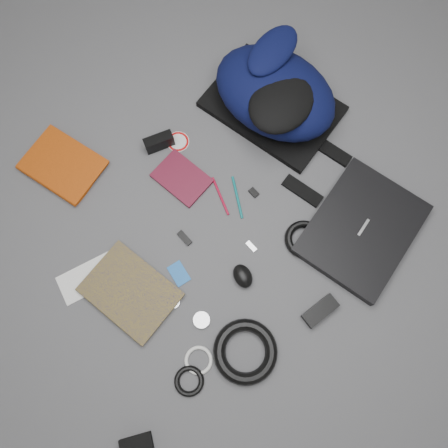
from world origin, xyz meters
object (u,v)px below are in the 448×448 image
dvd_case (182,178)px  comic_book (109,318)px  backpack (275,92)px  compact_camera (159,142)px  textbook_red (45,187)px  mouse (243,276)px  power_brick (320,311)px  laptop (362,229)px

dvd_case → comic_book: bearing=-164.4°
backpack → compact_camera: (-0.44, 0.08, -0.08)m
backpack → textbook_red: size_ratio=1.89×
mouse → power_brick: 0.28m
backpack → mouse: (-0.43, -0.49, -0.08)m
backpack → textbook_red: backpack is taller
textbook_red → mouse: (0.43, -0.63, 0.01)m
backpack → power_brick: 0.77m
power_brick → textbook_red: bearing=118.4°
textbook_red → comic_book: textbook_red is taller
laptop → backpack: bearing=66.8°
comic_book → textbook_red: bearing=67.8°
backpack → laptop: bearing=-112.2°
backpack → mouse: size_ratio=6.15×
backpack → laptop: (0.00, -0.56, -0.09)m
laptop → mouse: bearing=147.0°
compact_camera → power_brick: size_ratio=0.87×
textbook_red → power_brick: (0.59, -0.86, 0.00)m
dvd_case → compact_camera: (-0.00, 0.16, 0.02)m
compact_camera → power_brick: 0.81m
mouse → power_brick: bearing=-50.1°
compact_camera → power_brick: compact_camera is taller
backpack → dvd_case: size_ratio=2.70×
textbook_red → comic_book: 0.52m
mouse → power_brick: size_ratio=0.69×
dvd_case → compact_camera: bearing=72.7°
comic_book → power_brick: size_ratio=2.44×
laptop → comic_book: (-0.88, 0.18, -0.01)m
laptop → textbook_red: size_ratio=1.51×
backpack → comic_book: 0.96m
comic_book → compact_camera: 0.64m
comic_book → dvd_case: (0.45, 0.30, -0.00)m
backpack → compact_camera: bearing=146.8°
textbook_red → compact_camera: size_ratio=2.56×
compact_camera → comic_book: bearing=-125.4°
laptop → comic_book: bearing=144.8°
comic_book → power_brick: (0.60, -0.34, 0.00)m
mouse → power_brick: mouse is taller
compact_camera → mouse: compact_camera is taller
textbook_red → compact_camera: 0.43m
textbook_red → dvd_case: textbook_red is taller
mouse → textbook_red: bearing=129.5°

